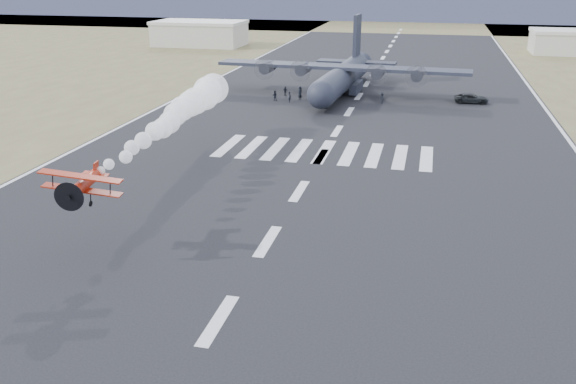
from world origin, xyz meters
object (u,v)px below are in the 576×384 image
(transport_aircraft, at_px, (343,75))
(crew_c, at_px, (382,98))
(crew_e, at_px, (300,91))
(hangar_right, at_px, (574,42))
(crew_g, at_px, (290,97))
(crew_h, at_px, (324,101))
(hangar_left, at_px, (200,33))
(aerobatic_biplane, at_px, (82,184))
(crew_b, at_px, (275,96))
(support_vehicle, at_px, (472,98))
(crew_a, at_px, (300,95))
(crew_f, at_px, (336,92))
(crew_d, at_px, (285,91))

(transport_aircraft, height_order, crew_c, transport_aircraft)
(crew_e, bearing_deg, hangar_right, -17.51)
(transport_aircraft, relative_size, crew_g, 24.38)
(transport_aircraft, height_order, crew_e, transport_aircraft)
(hangar_right, distance_m, crew_g, 92.58)
(transport_aircraft, height_order, crew_h, transport_aircraft)
(hangar_left, relative_size, aerobatic_biplane, 3.98)
(transport_aircraft, xyz_separation_m, crew_b, (-9.95, -8.98, -2.38))
(transport_aircraft, distance_m, crew_b, 13.61)
(hangar_left, bearing_deg, support_vehicle, -41.48)
(transport_aircraft, distance_m, crew_g, 12.24)
(aerobatic_biplane, bearing_deg, crew_a, 82.39)
(hangar_left, height_order, crew_a, hangar_left)
(crew_c, bearing_deg, aerobatic_biplane, -41.10)
(support_vehicle, xyz_separation_m, crew_f, (-22.09, -0.32, 0.14))
(crew_a, height_order, crew_g, crew_a)
(support_vehicle, height_order, crew_h, crew_h)
(crew_c, relative_size, crew_h, 1.05)
(crew_d, bearing_deg, crew_g, 124.02)
(aerobatic_biplane, distance_m, crew_e, 62.82)
(aerobatic_biplane, height_order, support_vehicle, aerobatic_biplane)
(crew_f, bearing_deg, crew_a, 93.37)
(hangar_left, relative_size, transport_aircraft, 0.57)
(transport_aircraft, bearing_deg, crew_e, -140.79)
(crew_g, bearing_deg, aerobatic_biplane, 167.26)
(crew_g, distance_m, crew_h, 6.08)
(support_vehicle, distance_m, crew_b, 31.97)
(hangar_right, height_order, transport_aircraft, transport_aircraft)
(crew_e, distance_m, crew_g, 4.86)
(hangar_left, bearing_deg, crew_e, -56.37)
(hangar_left, distance_m, support_vehicle, 94.03)
(support_vehicle, relative_size, crew_a, 3.02)
(aerobatic_biplane, distance_m, crew_g, 58.00)
(crew_f, bearing_deg, support_vehicle, -119.93)
(transport_aircraft, relative_size, crew_h, 26.22)
(hangar_right, relative_size, transport_aircraft, 0.47)
(crew_c, bearing_deg, crew_g, -105.07)
(crew_a, xyz_separation_m, crew_c, (13.46, 0.56, -0.02))
(crew_a, xyz_separation_m, crew_h, (4.70, -3.45, -0.07))
(hangar_left, height_order, crew_d, hangar_left)
(aerobatic_biplane, height_order, crew_g, aerobatic_biplane)
(hangar_right, bearing_deg, crew_f, -126.32)
(crew_b, distance_m, crew_e, 5.40)
(crew_f, bearing_deg, crew_h, 142.92)
(crew_g, bearing_deg, crew_e, -18.40)
(hangar_left, xyz_separation_m, crew_b, (38.93, -67.81, -2.57))
(hangar_left, xyz_separation_m, hangar_right, (98.00, 5.00, -0.40))
(crew_h, bearing_deg, crew_d, -40.83)
(hangar_left, height_order, crew_b, hangar_left)
(crew_b, xyz_separation_m, crew_g, (2.67, -0.58, 0.05))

